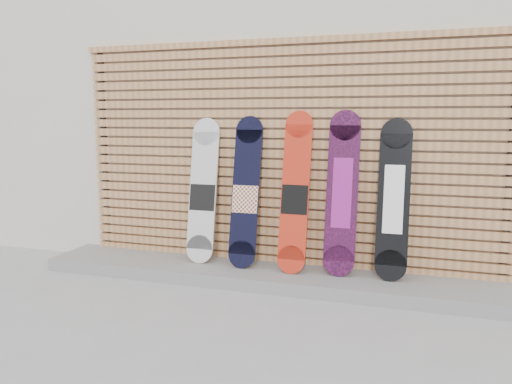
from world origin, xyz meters
TOP-DOWN VIEW (x-y plane):
  - ground at (0.00, 0.00)m, footprint 80.00×80.00m
  - building at (0.50, 3.50)m, footprint 12.00×5.00m
  - concrete_step at (-0.15, 0.68)m, footprint 4.60×0.70m
  - slat_wall at (-0.15, 0.97)m, footprint 4.26×0.08m
  - snowboard_0 at (-0.92, 0.80)m, footprint 0.28×0.29m
  - snowboard_1 at (-0.46, 0.78)m, footprint 0.27×0.32m
  - snowboard_2 at (0.03, 0.77)m, footprint 0.26×0.35m
  - snowboard_3 at (0.46, 0.80)m, footprint 0.29×0.29m
  - snowboard_4 at (0.92, 0.80)m, footprint 0.28×0.29m

SIDE VIEW (x-z plane):
  - ground at x=0.00m, z-range 0.00..0.00m
  - concrete_step at x=-0.15m, z-range 0.00..0.12m
  - snowboard_0 at x=-0.92m, z-range 0.11..1.54m
  - snowboard_1 at x=-0.46m, z-range 0.11..1.56m
  - snowboard_4 at x=0.92m, z-range 0.12..1.55m
  - snowboard_2 at x=0.03m, z-range 0.11..1.61m
  - snowboard_3 at x=0.46m, z-range 0.12..1.62m
  - slat_wall at x=-0.15m, z-range 0.06..2.35m
  - building at x=0.50m, z-range 0.00..3.60m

